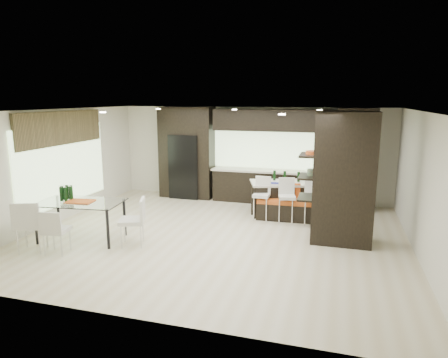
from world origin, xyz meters
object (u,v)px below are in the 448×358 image
(floor_vase, at_px, (324,212))
(dining_table, at_px, (82,221))
(bench, at_px, (285,209))
(stool_left, at_px, (261,203))
(chair_far, at_px, (32,228))
(chair_near, at_px, (57,233))
(stool_mid, at_px, (287,205))
(chair_end, at_px, (132,224))
(stool_right, at_px, (313,205))
(kitchen_island, at_px, (290,198))

(floor_vase, relative_size, dining_table, 0.69)
(bench, bearing_deg, stool_left, -161.00)
(bench, distance_m, chair_far, 5.66)
(floor_vase, bearing_deg, bench, 130.14)
(chair_far, bearing_deg, stool_left, 18.49)
(stool_left, xyz_separation_m, chair_far, (-3.91, -3.25, 0.04))
(chair_far, bearing_deg, chair_near, -17.17)
(stool_mid, xyz_separation_m, bench, (-0.07, 0.22, -0.17))
(floor_vase, relative_size, chair_end, 1.32)
(stool_right, bearing_deg, chair_near, -151.87)
(stool_left, bearing_deg, kitchen_island, 50.75)
(stool_left, bearing_deg, chair_near, -135.14)
(chair_end, bearing_deg, chair_far, 94.69)
(stool_left, xyz_separation_m, dining_table, (-3.38, -2.42, -0.02))
(stool_left, relative_size, floor_vase, 0.73)
(stool_mid, xyz_separation_m, dining_table, (-4.00, -2.42, -0.02))
(chair_near, distance_m, chair_far, 0.54)
(bench, bearing_deg, stool_mid, -75.03)
(floor_vase, distance_m, dining_table, 5.12)
(kitchen_island, xyz_separation_m, stool_left, (-0.62, -0.73, 0.01))
(stool_left, height_order, dining_table, stool_left)
(chair_end, bearing_deg, floor_vase, -88.68)
(kitchen_island, distance_m, chair_near, 5.61)
(bench, bearing_deg, floor_vase, -52.10)
(stool_right, xyz_separation_m, chair_end, (-3.43, -2.41, -0.02))
(stool_left, distance_m, dining_table, 4.16)
(stool_right, bearing_deg, bench, 154.71)
(stool_mid, relative_size, floor_vase, 0.73)
(dining_table, relative_size, chair_near, 2.13)
(stool_left, xyz_separation_m, floor_vase, (1.51, -0.92, 0.16))
(stool_mid, distance_m, chair_far, 5.58)
(floor_vase, bearing_deg, chair_end, -157.90)
(kitchen_island, height_order, stool_left, stool_left)
(kitchen_island, bearing_deg, chair_near, -153.31)
(floor_vase, bearing_deg, stool_mid, 134.07)
(bench, relative_size, chair_end, 1.51)
(stool_left, bearing_deg, bench, 22.57)
(kitchen_island, bearing_deg, stool_right, -68.00)
(stool_right, distance_m, floor_vase, 0.95)
(chair_far, distance_m, chair_end, 1.91)
(stool_mid, bearing_deg, stool_left, 166.43)
(stool_right, distance_m, chair_near, 5.61)
(bench, height_order, chair_end, chair_end)
(floor_vase, xyz_separation_m, chair_end, (-3.70, -1.50, -0.14))
(bench, xyz_separation_m, chair_far, (-4.47, -3.46, 0.21))
(bench, distance_m, dining_table, 4.74)
(stool_mid, distance_m, bench, 0.28)
(floor_vase, height_order, chair_near, floor_vase)
(floor_vase, distance_m, chair_far, 5.91)
(stool_left, relative_size, dining_table, 0.50)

